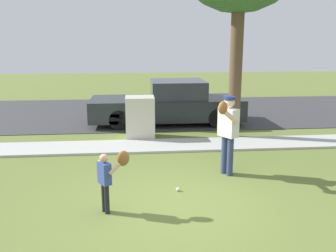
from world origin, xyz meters
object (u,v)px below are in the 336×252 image
object	(u,v)px
utility_cabinet	(140,117)
parked_pickup_dark	(169,104)
person_child	(110,173)
baseball	(178,189)
person_adult	(228,127)

from	to	relation	value
utility_cabinet	parked_pickup_dark	size ratio (longest dim) A/B	0.24
person_child	baseball	size ratio (longest dim) A/B	14.43
person_child	baseball	world-z (taller)	person_child
utility_cabinet	person_adult	bearing A→B (deg)	-61.44
person_adult	baseball	distance (m)	1.71
person_adult	utility_cabinet	size ratio (longest dim) A/B	1.38
parked_pickup_dark	person_adult	bearing A→B (deg)	98.24
person_adult	baseball	size ratio (longest dim) A/B	22.93
utility_cabinet	parked_pickup_dark	distance (m)	2.14
person_child	utility_cabinet	bearing A→B (deg)	50.63
person_child	person_adult	bearing A→B (deg)	0.43
person_child	parked_pickup_dark	xyz separation A→B (m)	(1.62, 6.65, -0.02)
person_child	parked_pickup_dark	bearing A→B (deg)	43.97
person_child	parked_pickup_dark	world-z (taller)	parked_pickup_dark
utility_cabinet	baseball	bearing A→B (deg)	-80.98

